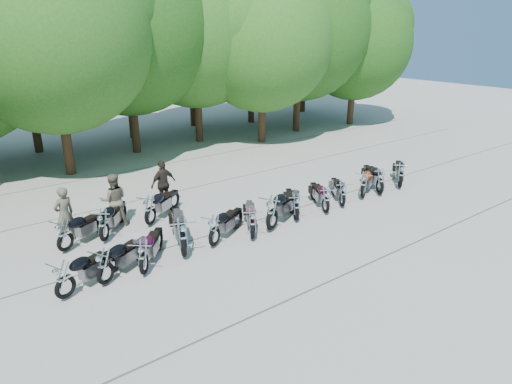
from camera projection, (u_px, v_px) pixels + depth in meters
ground at (283, 235)px, 15.20m from camera, size 90.00×90.00×0.00m
tree_3 at (51, 32)px, 19.40m from camera, size 8.70×8.70×10.67m
tree_4 at (125, 25)px, 23.02m from camera, size 9.13×9.13×11.20m
tree_5 at (195, 26)px, 25.45m from camera, size 9.04×9.04×11.10m
tree_6 at (262, 40)px, 25.60m from camera, size 8.00×8.00×9.82m
tree_7 at (299, 29)px, 28.21m from camera, size 8.79×8.79×10.79m
tree_8 at (355, 44)px, 30.73m from camera, size 7.53×7.53×9.25m
tree_11 at (22, 48)px, 23.45m from camera, size 7.56×7.56×9.28m
tree_12 at (125, 42)px, 26.57m from camera, size 7.88×7.88×9.67m
tree_13 at (190, 35)px, 30.01m from camera, size 8.31×8.31×10.20m
tree_14 at (251, 38)px, 31.32m from camera, size 8.02×8.02×9.84m
tree_15 at (305, 20)px, 34.99m from camera, size 9.67×9.67×11.86m
motorcycle_0 at (64, 279)px, 11.41m from camera, size 2.22×1.43×1.21m
motorcycle_1 at (105, 265)px, 12.05m from camera, size 2.20×1.59×1.21m
motorcycle_2 at (143, 256)px, 12.54m from camera, size 1.87×2.04×1.20m
motorcycle_3 at (183, 236)px, 13.46m from camera, size 1.70×2.65×1.44m
motorcycle_4 at (214, 230)px, 14.16m from camera, size 2.21×1.61×1.22m
motorcycle_5 at (252, 223)px, 14.64m from camera, size 1.77×2.20×1.24m
motorcycle_6 at (272, 212)px, 15.24m from camera, size 2.65×1.79×1.45m
motorcycle_7 at (296, 206)px, 16.05m from camera, size 1.61×2.09×1.17m
motorcycle_8 at (326, 199)px, 16.71m from camera, size 1.52×2.15×1.18m
motorcycle_9 at (343, 193)px, 17.31m from camera, size 1.67×2.05×1.16m
motorcycle_10 at (364, 184)px, 18.15m from camera, size 2.32×1.72×1.29m
motorcycle_11 at (380, 180)px, 18.52m from camera, size 1.86×2.36×1.33m
motorcycle_12 at (401, 175)px, 19.30m from camera, size 2.22×2.01×1.30m
motorcycle_13 at (64, 234)px, 13.83m from camera, size 2.23×1.56×1.22m
motorcycle_14 at (103, 224)px, 14.47m from camera, size 1.99×2.17×1.28m
motorcycle_15 at (150, 209)px, 15.66m from camera, size 2.27×1.83×1.28m
rider_0 at (64, 215)px, 14.49m from camera, size 0.77×0.61×1.84m
rider_1 at (114, 200)px, 15.66m from camera, size 1.10×0.97×1.89m
rider_2 at (163, 184)px, 17.33m from camera, size 1.14×0.62×1.85m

